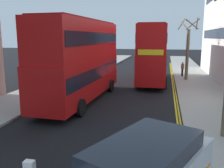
# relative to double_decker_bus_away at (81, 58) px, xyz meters

# --- Properties ---
(sidewalk_right) EXTENTS (4.00, 80.00, 0.14)m
(sidewalk_right) POSITION_rel_double_decker_bus_away_xyz_m (8.76, 2.46, -2.96)
(sidewalk_right) COLOR #ADA89E
(sidewalk_right) RESTS_ON ground
(sidewalk_left) EXTENTS (4.00, 80.00, 0.14)m
(sidewalk_left) POSITION_rel_double_decker_bus_away_xyz_m (-4.24, 2.46, -2.96)
(sidewalk_left) COLOR #ADA89E
(sidewalk_left) RESTS_ON ground
(kerb_line_outer) EXTENTS (0.10, 56.00, 0.01)m
(kerb_line_outer) POSITION_rel_double_decker_bus_away_xyz_m (6.66, 0.46, -3.03)
(kerb_line_outer) COLOR yellow
(kerb_line_outer) RESTS_ON ground
(kerb_line_inner) EXTENTS (0.10, 56.00, 0.01)m
(kerb_line_inner) POSITION_rel_double_decker_bus_away_xyz_m (6.50, 0.46, -3.03)
(kerb_line_inner) COLOR yellow
(kerb_line_inner) RESTS_ON ground
(double_decker_bus_away) EXTENTS (3.11, 10.89, 5.64)m
(double_decker_bus_away) POSITION_rel_double_decker_bus_away_xyz_m (0.00, 0.00, 0.00)
(double_decker_bus_away) COLOR #B20F0F
(double_decker_bus_away) RESTS_ON ground
(double_decker_bus_oncoming) EXTENTS (2.96, 10.85, 5.64)m
(double_decker_bus_oncoming) POSITION_rel_double_decker_bus_away_xyz_m (4.46, 8.79, 0.00)
(double_decker_bus_oncoming) COLOR #B20F0F
(double_decker_bus_oncoming) RESTS_ON ground
(pedestrian_far) EXTENTS (0.34, 0.22, 1.62)m
(pedestrian_far) POSITION_rel_double_decker_bus_away_xyz_m (7.63, 12.10, -2.04)
(pedestrian_far) COLOR #2D2D38
(pedestrian_far) RESTS_ON sidewalk_right
(street_tree_mid) EXTENTS (2.17, 2.00, 6.22)m
(street_tree_mid) POSITION_rel_double_decker_bus_away_xyz_m (7.91, 10.05, 0.24)
(street_tree_mid) COLOR #6B6047
(street_tree_mid) RESTS_ON sidewalk_right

